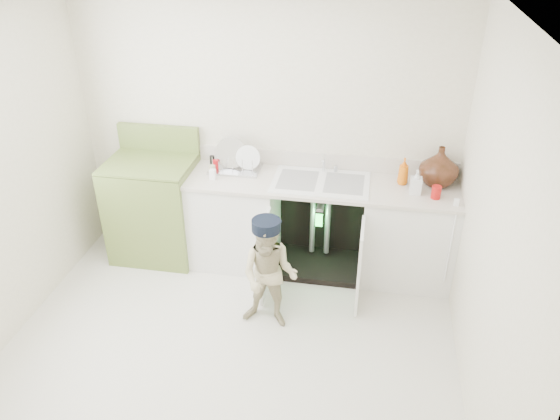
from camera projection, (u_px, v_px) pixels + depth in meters
The scene contains 5 objects.
ground at pixel (230, 346), 4.30m from camera, with size 3.50×3.50×0.00m, color beige.
room_shell at pixel (222, 209), 3.68m from camera, with size 6.00×5.50×1.26m.
counter_run at pixel (323, 223), 5.01m from camera, with size 2.44×1.02×1.25m.
avocado_stove at pixel (155, 207), 5.22m from camera, with size 0.79×0.65×1.23m.
repair_worker at pixel (269, 274), 4.30m from camera, with size 0.61×0.73×0.98m.
Camera 1 is at (0.95, -3.08, 3.07)m, focal length 35.00 mm.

